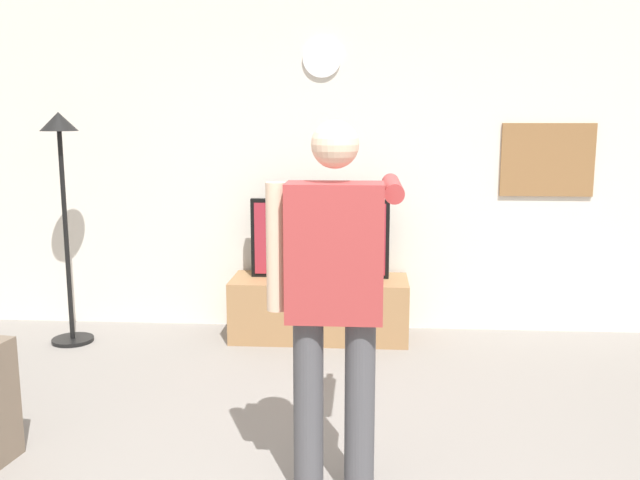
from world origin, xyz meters
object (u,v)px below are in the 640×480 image
object	(u,v)px
floor_lamp	(62,180)
person_standing_nearer_lamp	(335,289)
television	(320,238)
wall_clock	(322,58)
tv_stand	(319,308)
framed_picture	(547,160)

from	to	relation	value
floor_lamp	person_standing_nearer_lamp	world-z (taller)	floor_lamp
television	wall_clock	size ratio (longest dim) A/B	3.59
tv_stand	television	world-z (taller)	television
floor_lamp	person_standing_nearer_lamp	distance (m)	3.02
tv_stand	floor_lamp	distance (m)	2.21
television	person_standing_nearer_lamp	size ratio (longest dim) A/B	0.63
television	person_standing_nearer_lamp	distance (m)	2.39
tv_stand	television	bearing A→B (deg)	90.00
television	wall_clock	bearing A→B (deg)	90.00
tv_stand	framed_picture	xyz separation A→B (m)	(1.80, 0.30, 1.17)
television	framed_picture	bearing A→B (deg)	7.87
floor_lamp	tv_stand	bearing A→B (deg)	7.08
framed_picture	floor_lamp	size ratio (longest dim) A/B	0.41
tv_stand	wall_clock	distance (m)	1.99
television	floor_lamp	xyz separation A→B (m)	(-1.94, -0.29, 0.48)
framed_picture	floor_lamp	xyz separation A→B (m)	(-3.74, -0.54, -0.14)
television	floor_lamp	bearing A→B (deg)	-171.57
television	person_standing_nearer_lamp	xyz separation A→B (m)	(0.23, -2.37, 0.19)
floor_lamp	television	bearing A→B (deg)	8.43
tv_stand	wall_clock	xyz separation A→B (m)	(0.00, 0.29, 1.97)
wall_clock	floor_lamp	size ratio (longest dim) A/B	0.17
tv_stand	person_standing_nearer_lamp	size ratio (longest dim) A/B	0.80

